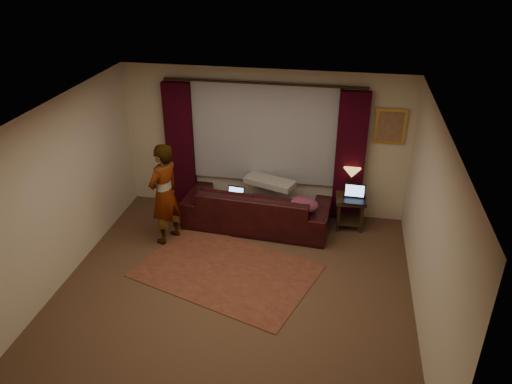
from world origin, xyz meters
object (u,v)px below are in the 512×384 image
laptop_table (354,194)px  sofa (257,200)px  tiffany_lamp (351,180)px  laptop_sofa (234,195)px  end_table (350,212)px  person (164,194)px

laptop_table → sofa: bearing=-174.7°
sofa → tiffany_lamp: size_ratio=5.35×
laptop_sofa → end_table: (1.96, 0.36, -0.32)m
end_table → laptop_table: laptop_table is taller
end_table → tiffany_lamp: tiffany_lamp is taller
laptop_sofa → end_table: 2.01m
laptop_sofa → person: 1.20m
sofa → tiffany_lamp: bearing=-161.2°
sofa → tiffany_lamp: (1.55, 0.41, 0.31)m
tiffany_lamp → sofa: bearing=-165.1°
sofa → person: (-1.38, -0.71, 0.35)m
tiffany_lamp → person: 3.14m
tiffany_lamp → person: (-2.93, -1.13, 0.04)m
laptop_sofa → end_table: bearing=17.7°
person → laptop_sofa: bearing=144.4°
tiffany_lamp → laptop_table: tiffany_lamp is taller
laptop_table → person: size_ratio=0.23×
laptop_sofa → person: bearing=-141.0°
laptop_sofa → tiffany_lamp: 2.01m
end_table → laptop_table: (0.05, -0.16, 0.42)m
sofa → laptop_table: 1.64m
end_table → laptop_table: size_ratio=1.50×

